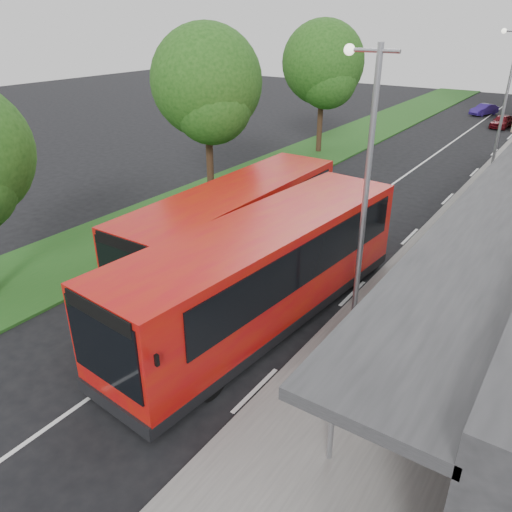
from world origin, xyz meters
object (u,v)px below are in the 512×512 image
at_px(litter_bin, 476,234).
at_px(bollard, 492,176).
at_px(tree_mid, 207,89).
at_px(car_far, 484,110).
at_px(lamp_post_near, 364,181).
at_px(bus_main, 264,272).
at_px(car_near, 502,121).
at_px(lamp_post_far, 505,94).
at_px(tree_far, 323,68).
at_px(bus_second, 236,226).

distance_m(litter_bin, bollard, 9.03).
distance_m(tree_mid, car_far, 34.91).
distance_m(lamp_post_near, bollard, 17.72).
bearing_deg(car_far, tree_mid, -76.82).
xyz_separation_m(lamp_post_near, car_far, (-4.73, 41.01, -4.20)).
xyz_separation_m(tree_mid, car_far, (6.40, 33.95, -5.01)).
height_order(bus_main, car_near, bus_main).
height_order(bus_main, bollard, bus_main).
bearing_deg(car_near, lamp_post_far, -75.52).
bearing_deg(lamp_post_far, bollard, -77.53).
xyz_separation_m(lamp_post_near, lamp_post_far, (0.00, 20.00, 0.00)).
distance_m(tree_mid, lamp_post_near, 13.20).
distance_m(tree_far, bus_second, 18.78).
bearing_deg(tree_far, lamp_post_far, 4.87).
relative_size(bus_main, car_far, 3.75).
height_order(tree_mid, tree_far, tree_far).
relative_size(lamp_post_near, car_near, 2.47).
bearing_deg(tree_mid, bollard, 40.94).
bearing_deg(tree_far, car_far, 73.76).
distance_m(lamp_post_far, car_near, 16.14).
relative_size(tree_mid, bollard, 8.21).
relative_size(car_near, car_far, 1.03).
distance_m(lamp_post_far, bus_main, 21.43).
bearing_deg(lamp_post_far, tree_mid, -130.68).
xyz_separation_m(tree_far, car_near, (9.00, 16.39, -5.03)).
bearing_deg(car_near, bus_main, -83.92).
xyz_separation_m(bus_second, car_far, (0.78, 39.42, -1.06)).
distance_m(lamp_post_near, litter_bin, 9.39).
height_order(litter_bin, car_far, litter_bin).
distance_m(tree_far, car_near, 19.36).
relative_size(tree_mid, lamp_post_near, 1.07).
distance_m(litter_bin, car_far, 33.37).
relative_size(tree_far, bus_main, 0.74).
distance_m(lamp_post_far, bus_second, 19.48).
height_order(tree_far, bus_second, tree_far).
bearing_deg(bus_second, bollard, 68.52).
distance_m(tree_mid, car_near, 30.19).
distance_m(bollard, car_near, 18.41).
bearing_deg(bus_main, tree_far, 117.96).
xyz_separation_m(tree_mid, lamp_post_far, (11.13, 12.95, -0.81)).
distance_m(bus_main, bus_second, 4.03).
bearing_deg(car_near, car_far, 121.68).
bearing_deg(litter_bin, lamp_post_far, 98.54).
height_order(litter_bin, car_near, litter_bin).
relative_size(lamp_post_near, bollard, 7.68).
height_order(tree_far, lamp_post_near, tree_far).
xyz_separation_m(litter_bin, car_near, (-3.89, 27.17, -0.08)).
bearing_deg(bus_second, tree_mid, 135.64).
distance_m(car_near, car_far, 6.14).
relative_size(tree_mid, litter_bin, 8.80).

